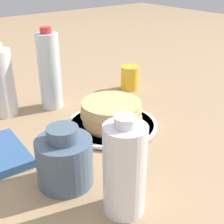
% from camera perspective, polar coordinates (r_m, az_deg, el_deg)
% --- Properties ---
extents(ground_plane, '(4.00, 4.00, 0.00)m').
position_cam_1_polar(ground_plane, '(0.88, 0.36, -2.31)').
color(ground_plane, '#9E7F5B').
extents(plate, '(0.25, 0.25, 0.01)m').
position_cam_1_polar(plate, '(0.87, 0.00, -2.38)').
color(plate, white).
rests_on(plate, ground_plane).
extents(pancake_stack, '(0.17, 0.17, 0.07)m').
position_cam_1_polar(pancake_stack, '(0.84, -0.04, -0.27)').
color(pancake_stack, '#C18849').
rests_on(pancake_stack, plate).
extents(juice_glass, '(0.06, 0.06, 0.08)m').
position_cam_1_polar(juice_glass, '(1.12, 3.30, 6.25)').
color(juice_glass, yellow).
rests_on(juice_glass, ground_plane).
extents(cream_jug, '(0.12, 0.12, 0.13)m').
position_cam_1_polar(cream_jug, '(0.65, -8.66, -8.58)').
color(cream_jug, '#4C6075').
rests_on(cream_jug, ground_plane).
extents(water_bottle_near, '(0.08, 0.08, 0.21)m').
position_cam_1_polar(water_bottle_near, '(0.96, -19.64, 5.11)').
color(water_bottle_near, white).
rests_on(water_bottle_near, ground_plane).
extents(water_bottle_mid, '(0.08, 0.08, 0.19)m').
position_cam_1_polar(water_bottle_mid, '(0.55, 2.31, -10.38)').
color(water_bottle_mid, white).
rests_on(water_bottle_mid, ground_plane).
extents(water_bottle_far, '(0.07, 0.07, 0.25)m').
position_cam_1_polar(water_bottle_far, '(0.97, -11.37, 7.36)').
color(water_bottle_far, silver).
rests_on(water_bottle_far, ground_plane).
extents(napkin, '(0.18, 0.12, 0.02)m').
position_cam_1_polar(napkin, '(0.79, -19.87, -7.11)').
color(napkin, '#33598C').
rests_on(napkin, ground_plane).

